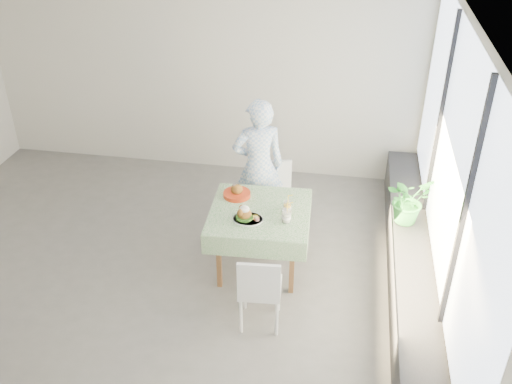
% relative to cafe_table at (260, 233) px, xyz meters
% --- Properties ---
extents(floor, '(6.00, 6.00, 0.00)m').
position_rel_cafe_table_xyz_m(floor, '(-1.19, -0.25, -0.46)').
color(floor, '#5C5A57').
rests_on(floor, ground).
extents(ceiling, '(6.00, 6.00, 0.00)m').
position_rel_cafe_table_xyz_m(ceiling, '(-1.19, -0.25, 2.34)').
color(ceiling, white).
rests_on(ceiling, ground).
extents(wall_back, '(6.00, 0.02, 2.80)m').
position_rel_cafe_table_xyz_m(wall_back, '(-1.19, 2.25, 0.94)').
color(wall_back, beige).
rests_on(wall_back, ground).
extents(wall_right, '(0.02, 5.00, 2.80)m').
position_rel_cafe_table_xyz_m(wall_right, '(1.81, -0.25, 0.94)').
color(wall_right, beige).
rests_on(wall_right, ground).
extents(window_pane, '(0.01, 4.80, 2.18)m').
position_rel_cafe_table_xyz_m(window_pane, '(1.78, -0.25, 1.19)').
color(window_pane, '#D1E0F9').
rests_on(window_pane, ground).
extents(window_ledge, '(0.40, 4.80, 0.50)m').
position_rel_cafe_table_xyz_m(window_ledge, '(1.61, -0.25, -0.21)').
color(window_ledge, black).
rests_on(window_ledge, ground).
extents(cafe_table, '(1.09, 1.09, 0.74)m').
position_rel_cafe_table_xyz_m(cafe_table, '(0.00, 0.00, 0.00)').
color(cafe_table, brown).
rests_on(cafe_table, ground).
extents(chair_far, '(0.47, 0.47, 0.83)m').
position_rel_cafe_table_xyz_m(chair_far, '(0.06, 0.83, -0.21)').
color(chair_far, white).
rests_on(chair_far, ground).
extents(chair_near, '(0.43, 0.43, 0.84)m').
position_rel_cafe_table_xyz_m(chair_near, '(0.15, -0.86, -0.20)').
color(chair_near, white).
rests_on(chair_near, ground).
extents(diner, '(0.71, 0.59, 1.67)m').
position_rel_cafe_table_xyz_m(diner, '(-0.15, 0.79, 0.37)').
color(diner, '#8AAFDE').
rests_on(diner, ground).
extents(main_dish, '(0.32, 0.32, 0.16)m').
position_rel_cafe_table_xyz_m(main_dish, '(-0.11, -0.20, 0.34)').
color(main_dish, white).
rests_on(main_dish, cafe_table).
extents(juice_cup_orange, '(0.09, 0.09, 0.25)m').
position_rel_cafe_table_xyz_m(juice_cup_orange, '(0.29, 0.03, 0.34)').
color(juice_cup_orange, white).
rests_on(juice_cup_orange, cafe_table).
extents(juice_cup_lemonade, '(0.10, 0.10, 0.28)m').
position_rel_cafe_table_xyz_m(juice_cup_lemonade, '(0.30, -0.15, 0.35)').
color(juice_cup_lemonade, white).
rests_on(juice_cup_lemonade, cafe_table).
extents(second_dish, '(0.30, 0.30, 0.14)m').
position_rel_cafe_table_xyz_m(second_dish, '(-0.30, 0.25, 0.32)').
color(second_dish, '#B53012').
rests_on(second_dish, cafe_table).
extents(potted_plant, '(0.64, 0.63, 0.53)m').
position_rel_cafe_table_xyz_m(potted_plant, '(1.55, 0.46, 0.31)').
color(potted_plant, '#2B7F2A').
rests_on(potted_plant, window_ledge).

